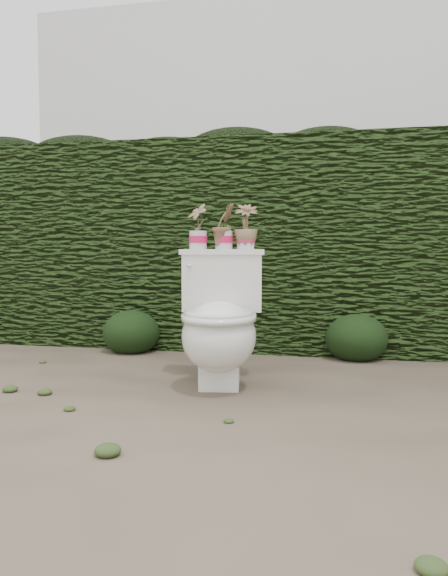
% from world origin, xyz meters
% --- Properties ---
extents(ground, '(60.00, 60.00, 0.00)m').
position_xyz_m(ground, '(0.00, 0.00, 0.00)').
color(ground, '#6F5F4C').
rests_on(ground, ground).
extents(hedge, '(8.00, 1.00, 1.60)m').
position_xyz_m(hedge, '(0.00, 1.60, 0.80)').
color(hedge, '#294216').
rests_on(hedge, ground).
extents(house_wall, '(8.00, 3.50, 4.00)m').
position_xyz_m(house_wall, '(0.60, 6.00, 2.00)').
color(house_wall, silver).
rests_on(house_wall, ground).
extents(toilet, '(0.56, 0.74, 0.78)m').
position_xyz_m(toilet, '(0.10, 0.11, 0.36)').
color(toilet, silver).
rests_on(toilet, ground).
extents(potted_plant_left, '(0.16, 0.16, 0.26)m').
position_xyz_m(potted_plant_left, '(-0.08, 0.33, 0.91)').
color(potted_plant_left, '#267825').
rests_on(potted_plant_left, toilet).
extents(potted_plant_center, '(0.18, 0.18, 0.26)m').
position_xyz_m(potted_plant_center, '(0.07, 0.35, 0.91)').
color(potted_plant_center, '#267825').
rests_on(potted_plant_center, toilet).
extents(potted_plant_right, '(0.17, 0.17, 0.26)m').
position_xyz_m(potted_plant_right, '(0.20, 0.37, 0.90)').
color(potted_plant_right, '#267825').
rests_on(potted_plant_right, toilet).
extents(liriope_clump_1, '(0.43, 0.43, 0.34)m').
position_xyz_m(liriope_clump_1, '(-0.80, 1.03, 0.17)').
color(liriope_clump_1, black).
rests_on(liriope_clump_1, ground).
extents(liriope_clump_2, '(0.44, 0.44, 0.35)m').
position_xyz_m(liriope_clump_2, '(0.87, 1.11, 0.18)').
color(liriope_clump_2, black).
rests_on(liriope_clump_2, ground).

